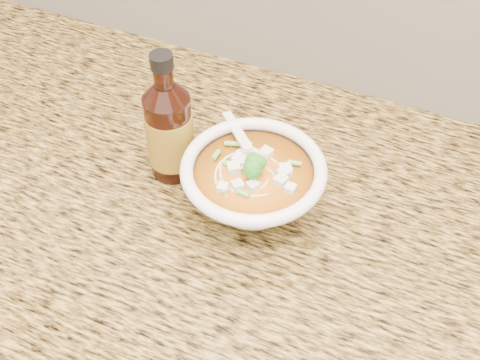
% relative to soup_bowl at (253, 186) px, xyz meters
% --- Properties ---
extents(counter_slab, '(4.00, 0.68, 0.04)m').
position_rel_soup_bowl_xyz_m(counter_slab, '(0.14, 0.01, -0.07)').
color(counter_slab, '#A1823B').
rests_on(counter_slab, cabinet).
extents(soup_bowl, '(0.20, 0.20, 0.11)m').
position_rel_soup_bowl_xyz_m(soup_bowl, '(0.00, 0.00, 0.00)').
color(soup_bowl, white).
rests_on(soup_bowl, counter_slab).
extents(hot_sauce_bottle, '(0.07, 0.07, 0.21)m').
position_rel_soup_bowl_xyz_m(hot_sauce_bottle, '(-0.14, 0.02, 0.03)').
color(hot_sauce_bottle, '#340F07').
rests_on(hot_sauce_bottle, counter_slab).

